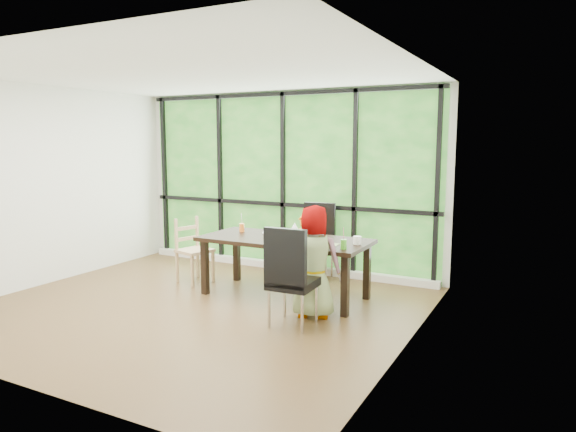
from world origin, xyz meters
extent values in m
plane|color=black|center=(0.00, 0.00, 0.00)|extent=(5.00, 5.00, 0.00)
plane|color=silver|center=(0.00, 2.25, 1.35)|extent=(5.00, 0.00, 5.00)
cube|color=#1B4D19|center=(0.00, 2.23, 1.35)|extent=(4.80, 0.02, 2.65)
cube|color=silver|center=(0.00, 2.15, 0.05)|extent=(4.80, 0.12, 0.10)
cube|color=black|center=(0.71, 0.90, 0.38)|extent=(2.16, 1.04, 0.75)
cube|color=black|center=(0.72, 1.84, 0.54)|extent=(0.53, 0.53, 1.08)
cube|color=black|center=(1.28, 0.01, 0.54)|extent=(0.48, 0.48, 1.08)
cube|color=tan|center=(-0.71, 0.92, 0.45)|extent=(0.49, 0.51, 0.90)
imported|color=orange|center=(0.71, 1.46, 0.49)|extent=(0.42, 0.36, 0.98)
imported|color=slate|center=(1.34, 0.37, 0.63)|extent=(0.70, 0.55, 1.26)
cube|color=tan|center=(1.27, 0.71, 0.75)|extent=(0.41, 0.30, 0.01)
cylinder|color=white|center=(0.41, 1.12, 0.76)|extent=(0.27, 0.27, 0.02)
cylinder|color=white|center=(1.27, 0.71, 0.76)|extent=(0.26, 0.26, 0.02)
cylinder|color=orange|center=(-0.02, 1.05, 0.81)|extent=(0.07, 0.07, 0.11)
cylinder|color=green|center=(1.61, 0.61, 0.81)|extent=(0.07, 0.07, 0.11)
cylinder|color=white|center=(1.65, 0.94, 0.80)|extent=(0.10, 0.10, 0.10)
cube|color=tan|center=(0.92, 0.75, 0.81)|extent=(0.14, 0.14, 0.12)
cylinder|color=white|center=(-0.02, 1.05, 0.90)|extent=(0.01, 0.04, 0.20)
cylinder|color=pink|center=(1.61, 0.61, 0.90)|extent=(0.01, 0.04, 0.20)
cone|color=white|center=(0.92, 0.75, 0.93)|extent=(0.12, 0.12, 0.11)
camera|label=1|loc=(3.70, -4.77, 1.94)|focal=32.51mm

